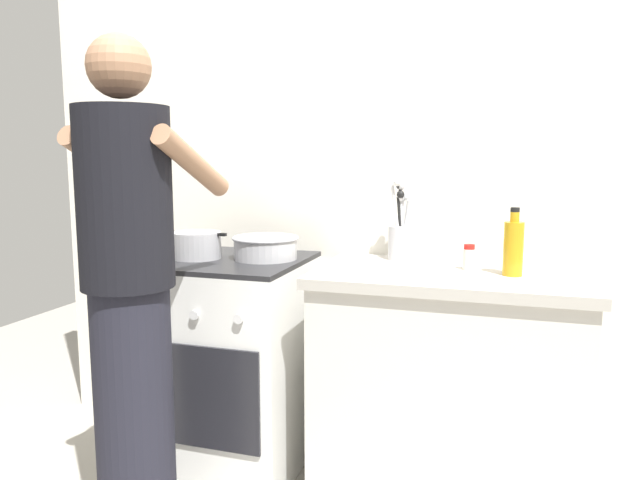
% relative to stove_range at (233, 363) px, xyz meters
% --- Properties ---
extents(back_wall, '(3.20, 0.10, 2.50)m').
position_rel_stove_range_xyz_m(back_wall, '(0.55, 0.35, 0.80)').
color(back_wall, silver).
rests_on(back_wall, ground).
extents(countertop, '(1.00, 0.60, 0.90)m').
position_rel_stove_range_xyz_m(countertop, '(0.90, 0.00, 0.00)').
color(countertop, silver).
rests_on(countertop, ground).
extents(stove_range, '(0.60, 0.62, 0.90)m').
position_rel_stove_range_xyz_m(stove_range, '(0.00, 0.00, 0.00)').
color(stove_range, white).
rests_on(stove_range, ground).
extents(pot, '(0.27, 0.20, 0.11)m').
position_rel_stove_range_xyz_m(pot, '(-0.14, -0.03, 0.51)').
color(pot, '#B2B2B7').
rests_on(pot, stove_range).
extents(mixing_bowl, '(0.28, 0.28, 0.09)m').
position_rel_stove_range_xyz_m(mixing_bowl, '(0.14, 0.04, 0.50)').
color(mixing_bowl, '#B7B7BC').
rests_on(mixing_bowl, stove_range).
extents(utensil_crock, '(0.10, 0.10, 0.33)m').
position_rel_stove_range_xyz_m(utensil_crock, '(0.68, 0.19, 0.55)').
color(utensil_crock, silver).
rests_on(utensil_crock, countertop).
extents(spice_bottle, '(0.04, 0.04, 0.10)m').
position_rel_stove_range_xyz_m(spice_bottle, '(0.96, 0.05, 0.50)').
color(spice_bottle, silver).
rests_on(spice_bottle, countertop).
extents(oil_bottle, '(0.07, 0.07, 0.24)m').
position_rel_stove_range_xyz_m(oil_bottle, '(1.12, -0.01, 0.55)').
color(oil_bottle, gold).
rests_on(oil_bottle, countertop).
extents(person, '(0.41, 0.50, 1.70)m').
position_rel_stove_range_xyz_m(person, '(-0.08, -0.58, 0.41)').
color(person, black).
rests_on(person, ground).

